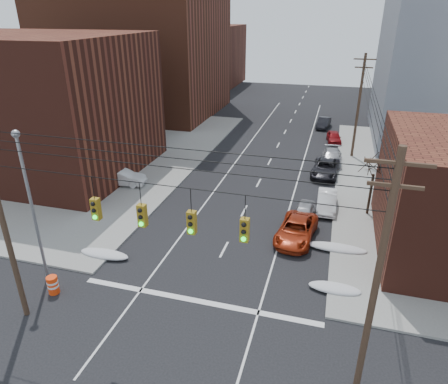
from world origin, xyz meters
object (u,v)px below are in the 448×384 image
Objects in this scene: red_pickup at (296,230)px; parked_car_f at (324,123)px; parked_car_c at (325,168)px; lot_car_a at (122,177)px; lot_car_b at (132,146)px; parked_car_e at (334,137)px; lot_car_d at (103,142)px; lot_car_c at (69,171)px; parked_car_d at (332,158)px; construction_barrel at (53,285)px; parked_car_b at (327,201)px; parked_car_a at (304,213)px.

red_pickup is 30.72m from parked_car_f.
lot_car_a is at bearing -152.64° from parked_car_c.
parked_car_e is at bearing -55.53° from lot_car_b.
lot_car_d is (-4.07, 0.55, -0.08)m from lot_car_b.
parked_car_f is 0.97× the size of lot_car_a.
lot_car_c is (-24.15, -18.97, 0.17)m from parked_car_e.
parked_car_d is 7.83m from parked_car_e.
lot_car_c reaches higher than lot_car_d.
parked_car_f is 34.08m from lot_car_c.
parked_car_f is 26.47m from lot_car_b.
lot_car_d is 3.59× the size of construction_barrel.
parked_car_b is 3.91× the size of construction_barrel.
lot_car_b is at bearing 107.16° from construction_barrel.
parked_car_d is 4.59× the size of construction_barrel.
red_pickup is 1.10× the size of lot_car_c.
parked_car_b is at bearing -91.05° from parked_car_d.
red_pickup is 16.11m from construction_barrel.
parked_car_e is 27.77m from lot_car_d.
parked_car_b is 25.34m from parked_car_f.
parked_car_d reaches higher than parked_car_a.
parked_car_a reaches higher than construction_barrel.
parked_car_c reaches higher than parked_car_d.
parked_car_a is at bearing -97.90° from parked_car_d.
lot_car_a is (-16.55, 5.05, 0.14)m from red_pickup.
red_pickup is at bearing -135.95° from lot_car_d.
lot_car_d is at bearing -176.57° from parked_car_d.
parked_car_d is at bearing -74.25° from lot_car_b.
lot_car_a is (-18.40, -11.26, 0.14)m from parked_car_d.
parked_car_d is 26.04m from lot_car_d.
parked_car_b reaches higher than construction_barrel.
lot_car_d is at bearing 154.92° from red_pickup.
parked_car_e is 0.93× the size of parked_car_f.
lot_car_b is at bearing 158.15° from parked_car_b.
construction_barrel is (-14.14, -22.77, -0.17)m from parked_car_c.
parked_car_f is at bearing 95.08° from red_pickup.
lot_car_a is at bearing -155.98° from lot_car_d.
parked_car_e is (1.86, 24.14, -0.06)m from red_pickup.
lot_car_b reaches higher than parked_car_d.
lot_car_a reaches higher than parked_car_e.
parked_car_b is 10.88m from parked_car_d.
parked_car_c is (-0.47, 7.50, 0.03)m from parked_car_b.
lot_car_c is at bearing 175.94° from lot_car_d.
lot_car_d reaches higher than construction_barrel.
lot_car_b is 4.11m from lot_car_d.
parked_car_f is at bearing 97.26° from parked_car_c.
parked_car_c reaches higher than parked_car_b.
lot_car_b is at bearing -133.59° from parked_car_f.
construction_barrel is at bearing -173.00° from lot_car_a.
lot_car_a is at bearing 168.58° from red_pickup.
red_pickup is 1.39× the size of parked_car_a.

